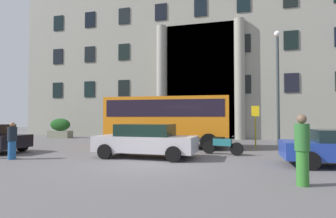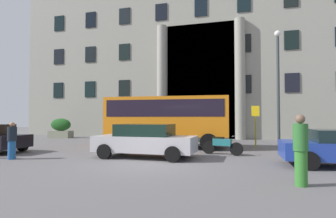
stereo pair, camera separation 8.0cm
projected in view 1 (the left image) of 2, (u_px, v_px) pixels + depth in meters
The scene contains 12 objects.
ground_plane at pixel (149, 165), 10.24m from camera, with size 80.00×64.00×0.12m, color #605C5E.
office_building_facade at pixel (207, 35), 27.40m from camera, with size 35.12×9.67×20.05m.
orange_minibus at pixel (168, 118), 15.80m from camera, with size 7.06×3.15×2.88m.
bus_stop_sign at pixel (255, 121), 15.84m from camera, with size 0.44×0.08×2.40m.
hedge_planter_far_west at pixel (60, 128), 23.35m from camera, with size 2.02×0.82×1.66m.
hedge_planter_far_east at pixel (205, 132), 20.43m from camera, with size 1.50×0.97×1.31m.
hedge_planter_east at pixel (122, 130), 21.88m from camera, with size 1.49×0.87×1.46m.
parked_coupe_end at pixel (145, 140), 11.70m from camera, with size 4.32×1.94×1.44m.
scooter_by_planter at pixel (222, 145), 12.64m from camera, with size 1.89×0.70×0.89m.
pedestrian_child_trailing at pixel (12, 141), 11.22m from camera, with size 0.36×0.36×1.53m.
pedestrian_man_crossing at pixel (302, 150), 6.86m from camera, with size 0.36×0.36×1.79m.
lamppost_plaza_centre at pixel (278, 78), 17.38m from camera, with size 0.40×0.40×7.29m.
Camera 1 is at (3.46, -9.73, 1.70)m, focal length 29.21 mm.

